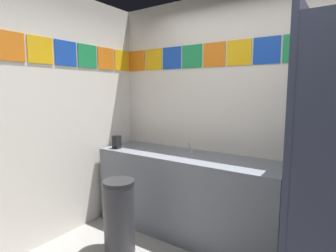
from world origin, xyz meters
TOP-DOWN VIEW (x-y plane):
  - wall_back at (-0.00, 1.45)m, footprint 3.62×0.09m
  - wall_side at (-1.85, 0.00)m, footprint 0.09×2.82m
  - vanity_counter at (-0.72, 1.11)m, footprint 2.07×0.61m
  - faucet_center at (-0.72, 1.19)m, footprint 0.04×0.10m
  - soap_dispenser at (-1.59, 0.92)m, footprint 0.09×0.09m
  - stall_divider at (0.65, 0.49)m, footprint 0.92×1.33m
  - trash_bin at (-1.07, 0.42)m, footprint 0.31×0.31m

SIDE VIEW (x-z plane):
  - trash_bin at x=-1.07m, z-range 0.00..0.72m
  - vanity_counter at x=-0.72m, z-range 0.01..0.89m
  - faucet_center at x=-0.72m, z-range 0.87..1.01m
  - soap_dispenser at x=-1.59m, z-range 0.89..1.05m
  - stall_divider at x=0.65m, z-range 0.00..2.04m
  - wall_side at x=-1.85m, z-range 0.01..2.62m
  - wall_back at x=0.00m, z-range 0.01..2.62m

